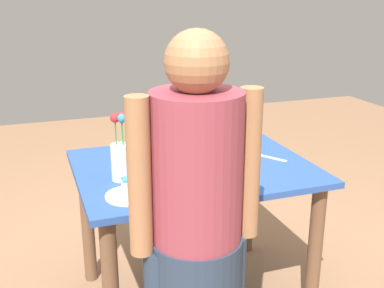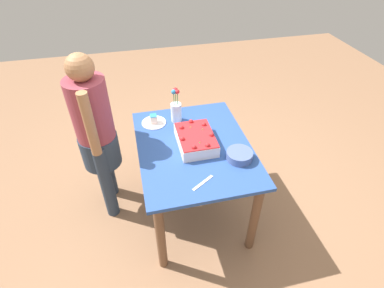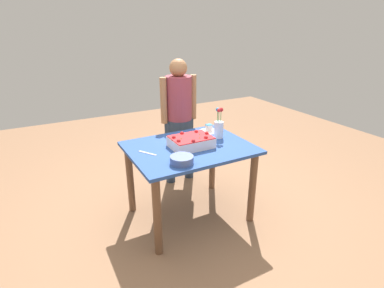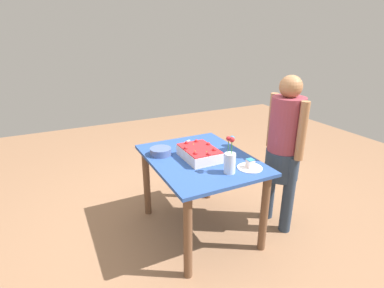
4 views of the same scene
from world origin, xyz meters
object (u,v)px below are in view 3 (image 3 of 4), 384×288
object	(u,v)px
sheet_cake	(191,142)
flower_vase	(219,127)
fruit_bowl	(182,160)
serving_plate_with_slice	(209,130)
cake_knife	(147,153)
person_standing	(179,115)

from	to	relation	value
sheet_cake	flower_vase	xyz separation A→B (m)	(0.36, 0.09, 0.06)
fruit_bowl	serving_plate_with_slice	bearing A→B (deg)	42.91
sheet_cake	serving_plate_with_slice	world-z (taller)	sheet_cake
sheet_cake	flower_vase	size ratio (longest dim) A/B	1.23
flower_vase	serving_plate_with_slice	bearing A→B (deg)	88.13
fruit_bowl	cake_knife	bearing A→B (deg)	118.81
serving_plate_with_slice	cake_knife	bearing A→B (deg)	-163.44
person_standing	fruit_bowl	bearing A→B (deg)	-24.89
serving_plate_with_slice	sheet_cake	bearing A→B (deg)	-142.33
sheet_cake	serving_plate_with_slice	xyz separation A→B (m)	(0.37, 0.28, -0.03)
serving_plate_with_slice	person_standing	size ratio (longest dim) A/B	0.14
cake_knife	fruit_bowl	distance (m)	0.38
person_standing	cake_knife	bearing A→B (deg)	-43.08
sheet_cake	cake_knife	bearing A→B (deg)	172.94
fruit_bowl	sheet_cake	bearing A→B (deg)	49.64
serving_plate_with_slice	fruit_bowl	world-z (taller)	serving_plate_with_slice
sheet_cake	cake_knife	world-z (taller)	sheet_cake
sheet_cake	person_standing	distance (m)	0.80
flower_vase	fruit_bowl	xyz separation A→B (m)	(-0.60, -0.36, -0.08)
cake_knife	fruit_bowl	xyz separation A→B (m)	(0.18, -0.33, 0.03)
serving_plate_with_slice	flower_vase	world-z (taller)	flower_vase
serving_plate_with_slice	fruit_bowl	distance (m)	0.82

